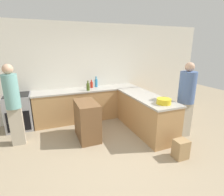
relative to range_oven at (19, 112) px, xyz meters
name	(u,v)px	position (x,y,z in m)	size (l,w,h in m)	color
ground_plane	(115,157)	(1.80, -2.04, -0.45)	(14.00, 14.00, 0.00)	tan
wall_back	(84,71)	(1.80, 0.34, 0.90)	(8.00, 0.06, 2.70)	silver
counter_back	(88,104)	(1.80, 0.00, 0.00)	(2.97, 0.65, 0.90)	tan
counter_peninsula	(145,113)	(2.94, -1.26, 0.00)	(0.69, 1.92, 0.90)	tan
range_oven	(19,112)	(0.00, 0.00, 0.00)	(0.62, 0.63, 0.91)	#99999E
island_table	(87,120)	(1.49, -1.11, -0.02)	(0.45, 0.81, 0.87)	brown
mixing_bowl	(164,101)	(2.95, -1.92, 0.50)	(0.30, 0.30, 0.12)	yellow
dish_soap_bottle	(96,83)	(2.11, 0.16, 0.57)	(0.08, 0.08, 0.31)	#338CBF
hot_sauce_bottle	(91,85)	(1.95, 0.11, 0.54)	(0.08, 0.08, 0.23)	red
olive_oil_bottle	(88,87)	(1.77, -0.19, 0.55)	(0.09, 0.09, 0.27)	#475B1E
person_by_range	(13,102)	(0.04, -0.83, 0.50)	(0.29, 0.29, 1.73)	#ADA38E
person_at_peninsula	(186,98)	(3.61, -1.85, 0.48)	(0.36, 0.36, 1.73)	#ADA38E
paper_bag	(181,149)	(2.94, -2.53, -0.27)	(0.26, 0.22, 0.37)	#A88456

